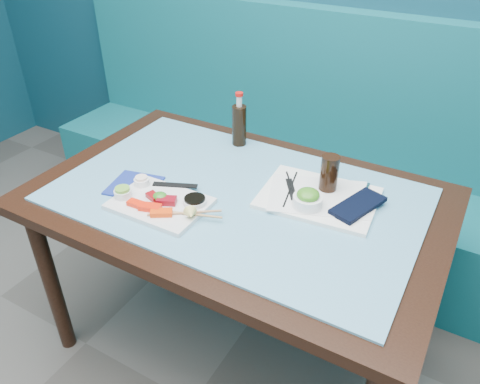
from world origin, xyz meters
The scene contains 34 objects.
booth_bench centered at (0.00, 2.29, 0.37)m, with size 3.00×0.56×1.17m.
dining_table centered at (0.00, 1.45, 0.67)m, with size 1.40×0.90×0.75m.
glass_top centered at (0.00, 1.45, 0.75)m, with size 1.22×0.76×0.01m, color #5FA0BF.
sashimi_plate centered at (-0.18, 1.26, 0.77)m, with size 0.31×0.22×0.02m, color white.
salmon_left centered at (-0.23, 1.21, 0.78)m, with size 0.06×0.03×0.02m, color #FF250A.
salmon_mid centered at (-0.18, 1.21, 0.78)m, with size 0.07×0.03×0.02m, color #FF230A.
salmon_right centered at (-0.13, 1.21, 0.78)m, with size 0.07×0.03×0.02m, color #FF410A.
tuna_left centered at (-0.21, 1.27, 0.78)m, with size 0.05×0.03×0.02m, color maroon.
tuna_right centered at (-0.16, 1.27, 0.78)m, with size 0.06×0.04×0.02m, color maroon.
seaweed_garnish centered at (-0.19, 1.27, 0.79)m, with size 0.05×0.05×0.03m, color #2D7B1C.
ramekin_wasabi centered at (-0.31, 1.23, 0.79)m, with size 0.06×0.06×0.02m, color white.
wasabi_fill centered at (-0.31, 1.23, 0.80)m, with size 0.05×0.05×0.01m, color #6AAE38.
ramekin_ginger centered at (-0.30, 1.32, 0.78)m, with size 0.05×0.05×0.02m, color white.
ginger_fill centered at (-0.30, 1.32, 0.80)m, with size 0.04×0.04×0.01m, color #FFE4D1.
soy_dish centered at (-0.08, 1.31, 0.78)m, with size 0.08×0.08×0.02m, color white.
soy_fill centered at (-0.08, 1.31, 0.79)m, with size 0.07×0.07×0.01m, color black.
lemon_wedge centered at (-0.04, 1.23, 0.79)m, with size 0.04×0.04×0.03m, color #E2CF6B.
chopstick_sleeve centered at (-0.20, 1.37, 0.78)m, with size 0.16×0.02×0.00m, color black.
wooden_chopstick_a centered at (-0.07, 1.25, 0.78)m, with size 0.01×0.01×0.23m, color #AF7952.
wooden_chopstick_b centered at (-0.06, 1.25, 0.78)m, with size 0.01×0.01×0.23m, color tan.
serving_tray centered at (0.26, 1.55, 0.77)m, with size 0.38×0.28×0.01m, color white.
paper_placemat centered at (0.26, 1.55, 0.77)m, with size 0.33×0.23×0.00m, color white.
seaweed_bowl centered at (0.25, 1.48, 0.79)m, with size 0.10×0.10×0.04m, color white.
seaweed_salad centered at (0.25, 1.48, 0.82)m, with size 0.07×0.07×0.04m, color #3C831E.
cola_glass centered at (0.27, 1.61, 0.84)m, with size 0.06×0.06×0.13m, color black.
navy_pouch centered at (0.39, 1.55, 0.78)m, with size 0.09×0.20×0.02m, color black.
fork centered at (0.39, 1.66, 0.78)m, with size 0.01×0.01×0.09m, color silver.
black_chopstick_a centered at (0.16, 1.54, 0.78)m, with size 0.01×0.01×0.23m, color black.
black_chopstick_b centered at (0.17, 1.54, 0.78)m, with size 0.01×0.01×0.23m, color black.
tray_sleeve centered at (0.16, 1.54, 0.77)m, with size 0.02×0.13×0.00m, color black.
cola_bottle_body centered at (-0.17, 1.77, 0.84)m, with size 0.06×0.06×0.16m, color black.
cola_bottle_neck centered at (-0.17, 1.77, 0.94)m, with size 0.02×0.02×0.04m, color silver.
cola_bottle_cap centered at (-0.17, 1.77, 0.97)m, with size 0.03×0.03×0.01m, color red.
blue_napkin centered at (-0.33, 1.31, 0.76)m, with size 0.16×0.16×0.01m, color navy.
Camera 1 is at (0.67, 0.29, 1.64)m, focal length 35.00 mm.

